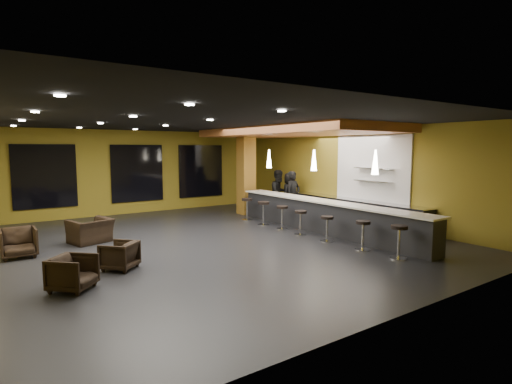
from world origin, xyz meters
TOP-DOWN VIEW (x-y plane):
  - floor at (0.00, 0.00)m, footprint 12.00×13.00m
  - ceiling at (0.00, 0.00)m, footprint 12.00×13.00m
  - wall_back at (0.00, 6.55)m, footprint 12.00×0.10m
  - wall_front at (0.00, -6.55)m, footprint 12.00×0.10m
  - wall_right at (6.05, 0.00)m, footprint 0.10×13.00m
  - wood_soffit at (4.00, 1.00)m, footprint 3.60×8.00m
  - window_left at (-3.50, 6.44)m, footprint 2.20×0.06m
  - window_center at (0.00, 6.44)m, footprint 2.20×0.06m
  - window_right at (3.00, 6.44)m, footprint 2.20×0.06m
  - tile_backsplash at (5.96, -1.00)m, footprint 0.06×3.20m
  - bar_counter at (3.65, -1.00)m, footprint 0.60×8.00m
  - bar_top at (3.65, -1.00)m, footprint 0.78×8.10m
  - prep_counter at (5.65, -0.50)m, footprint 0.70×6.00m
  - prep_top at (5.65, -0.50)m, footprint 0.72×6.00m
  - wall_shelf_lower at (5.82, -1.20)m, footprint 0.30×1.50m
  - wall_shelf_upper at (5.82, -1.20)m, footprint 0.30×1.50m
  - column at (3.65, 3.60)m, footprint 0.60×0.60m
  - pendant_0 at (3.65, -3.00)m, footprint 0.20×0.20m
  - pendant_1 at (3.65, -0.50)m, footprint 0.20×0.20m
  - pendant_2 at (3.65, 2.00)m, footprint 0.20×0.20m
  - staff_a at (4.43, 1.48)m, footprint 0.75×0.55m
  - staff_b at (4.55, 2.50)m, footprint 0.93×0.73m
  - staff_c at (4.99, 2.39)m, footprint 1.00×0.83m
  - armchair_a at (-4.14, -2.14)m, footprint 1.04×1.04m
  - armchair_b at (-3.01, -1.29)m, footprint 0.98×0.98m
  - armchair_c at (-4.80, 1.18)m, footprint 0.81×0.83m
  - armchair_d at (-2.96, 1.81)m, footprint 1.30×1.21m
  - bar_stool_0 at (2.92, -4.38)m, footprint 0.43×0.43m
  - bar_stool_1 at (2.87, -3.28)m, footprint 0.41×0.41m
  - bar_stool_2 at (2.80, -2.01)m, footprint 0.38×0.38m
  - bar_stool_3 at (2.76, -0.88)m, footprint 0.40×0.40m
  - bar_stool_4 at (2.86, 0.18)m, footprint 0.41×0.41m
  - bar_stool_5 at (2.77, 1.14)m, footprint 0.43×0.43m
  - bar_stool_6 at (2.83, 2.28)m, footprint 0.43×0.43m

SIDE VIEW (x-z plane):
  - floor at x=0.00m, z-range -0.10..0.00m
  - armchair_b at x=-3.01m, z-range 0.00..0.64m
  - armchair_a at x=-4.14m, z-range 0.00..0.68m
  - armchair_d at x=-2.96m, z-range 0.00..0.70m
  - armchair_c at x=-4.80m, z-range 0.00..0.75m
  - prep_counter at x=5.65m, z-range 0.00..0.86m
  - bar_stool_2 at x=2.80m, z-range 0.11..0.87m
  - bar_counter at x=3.65m, z-range 0.00..1.00m
  - bar_stool_3 at x=2.76m, z-range 0.11..0.89m
  - bar_stool_4 at x=2.86m, z-range 0.11..0.91m
  - bar_stool_1 at x=2.87m, z-range 0.11..0.91m
  - bar_stool_6 at x=2.83m, z-range 0.12..0.97m
  - bar_stool_0 at x=2.92m, z-range 0.12..0.97m
  - bar_stool_5 at x=2.77m, z-range 0.12..0.97m
  - staff_c at x=4.99m, z-range 0.00..1.76m
  - prep_top at x=5.65m, z-range 0.87..0.90m
  - staff_b at x=4.55m, z-range 0.00..1.87m
  - staff_a at x=4.43m, z-range 0.00..1.87m
  - bar_top at x=3.65m, z-range 1.00..1.05m
  - wall_shelf_lower at x=5.82m, z-range 1.59..1.61m
  - window_left at x=-3.50m, z-range 0.50..2.90m
  - window_center at x=0.00m, z-range 0.50..2.90m
  - window_right at x=3.00m, z-range 0.50..2.90m
  - wall_back at x=0.00m, z-range 0.00..3.50m
  - wall_front at x=0.00m, z-range 0.00..3.50m
  - wall_right at x=6.05m, z-range 0.00..3.50m
  - column at x=3.65m, z-range 0.00..3.50m
  - tile_backsplash at x=5.96m, z-range 0.80..3.20m
  - wall_shelf_upper at x=5.82m, z-range 2.03..2.06m
  - pendant_0 at x=3.65m, z-range 2.00..2.70m
  - pendant_1 at x=3.65m, z-range 2.00..2.70m
  - pendant_2 at x=3.65m, z-range 2.00..2.70m
  - wood_soffit at x=4.00m, z-range 3.22..3.50m
  - ceiling at x=0.00m, z-range 3.50..3.60m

